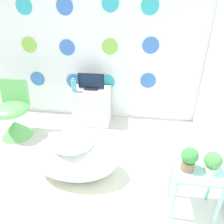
{
  "coord_description": "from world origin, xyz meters",
  "views": [
    {
      "loc": [
        0.71,
        -0.88,
        1.85
      ],
      "look_at": [
        0.47,
        1.05,
        0.73
      ],
      "focal_mm": 35.0,
      "sensor_mm": 36.0,
      "label": 1
    }
  ],
  "objects_px": {
    "chair": "(14,119)",
    "vase": "(74,86)",
    "potted_plant_right": "(213,162)",
    "tv": "(91,83)",
    "potted_plant_left": "(189,158)",
    "bathtub": "(75,157)"
  },
  "relations": [
    {
      "from": "tv",
      "to": "vase",
      "type": "distance_m",
      "value": 0.25
    },
    {
      "from": "bathtub",
      "to": "vase",
      "type": "relative_size",
      "value": 4.67
    },
    {
      "from": "vase",
      "to": "potted_plant_right",
      "type": "bearing_deg",
      "value": -39.94
    },
    {
      "from": "chair",
      "to": "vase",
      "type": "distance_m",
      "value": 0.95
    },
    {
      "from": "bathtub",
      "to": "chair",
      "type": "relative_size",
      "value": 1.22
    },
    {
      "from": "vase",
      "to": "potted_plant_right",
      "type": "distance_m",
      "value": 2.01
    },
    {
      "from": "tv",
      "to": "potted_plant_right",
      "type": "relative_size",
      "value": 1.94
    },
    {
      "from": "bathtub",
      "to": "chair",
      "type": "distance_m",
      "value": 1.22
    },
    {
      "from": "bathtub",
      "to": "chair",
      "type": "xyz_separation_m",
      "value": [
        -1.04,
        0.64,
        0.03
      ]
    },
    {
      "from": "chair",
      "to": "potted_plant_left",
      "type": "distance_m",
      "value": 2.36
    },
    {
      "from": "bathtub",
      "to": "potted_plant_left",
      "type": "distance_m",
      "value": 1.19
    },
    {
      "from": "vase",
      "to": "potted_plant_right",
      "type": "height_order",
      "value": "vase"
    },
    {
      "from": "bathtub",
      "to": "vase",
      "type": "xyz_separation_m",
      "value": [
        -0.25,
        1.0,
        0.41
      ]
    },
    {
      "from": "bathtub",
      "to": "potted_plant_left",
      "type": "xyz_separation_m",
      "value": [
        1.1,
        -0.29,
        0.37
      ]
    },
    {
      "from": "tv",
      "to": "potted_plant_left",
      "type": "bearing_deg",
      "value": -51.43
    },
    {
      "from": "vase",
      "to": "potted_plant_left",
      "type": "relative_size",
      "value": 0.91
    },
    {
      "from": "chair",
      "to": "vase",
      "type": "xyz_separation_m",
      "value": [
        0.79,
        0.36,
        0.38
      ]
    },
    {
      "from": "tv",
      "to": "vase",
      "type": "xyz_separation_m",
      "value": [
        -0.22,
        -0.12,
        -0.01
      ]
    },
    {
      "from": "tv",
      "to": "vase",
      "type": "height_order",
      "value": "tv"
    },
    {
      "from": "chair",
      "to": "potted_plant_left",
      "type": "relative_size",
      "value": 3.49
    },
    {
      "from": "chair",
      "to": "potted_plant_right",
      "type": "relative_size",
      "value": 4.01
    },
    {
      "from": "tv",
      "to": "potted_plant_left",
      "type": "distance_m",
      "value": 1.81
    }
  ]
}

